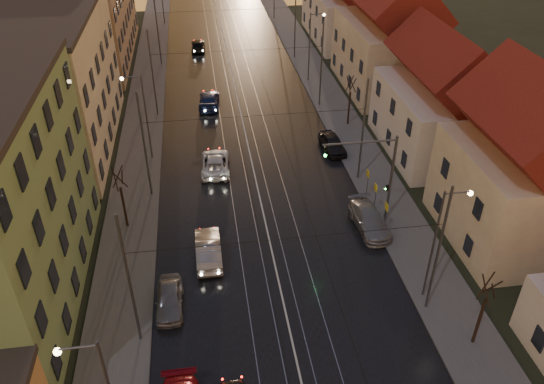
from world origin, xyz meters
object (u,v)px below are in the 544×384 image
driving_car_1 (208,249)px  driving_car_4 (198,45)px  driving_car_3 (209,100)px  street_lamp_1 (441,235)px  parked_right_2 (332,143)px  traffic_light_mast (379,170)px  street_lamp_3 (312,40)px  street_lamp_2 (142,109)px  driving_car_2 (215,163)px  parked_right_1 (370,220)px  parked_left_3 (169,299)px

driving_car_1 → driving_car_4: 43.16m
driving_car_3 → driving_car_4: size_ratio=1.18×
street_lamp_1 → parked_right_2: (-1.50, 19.13, -4.15)m
parked_right_2 → driving_car_4: bearing=106.3°
street_lamp_1 → traffic_light_mast: bearing=97.9°
street_lamp_3 → street_lamp_2: bearing=-138.7°
driving_car_2 → street_lamp_1: bearing=129.2°
street_lamp_3 → traffic_light_mast: street_lamp_3 is taller
traffic_light_mast → driving_car_4: bearing=106.1°
traffic_light_mast → driving_car_1: bearing=-169.1°
driving_car_1 → street_lamp_2: bearing=-72.3°
driving_car_1 → driving_car_4: (0.58, 43.16, -0.05)m
driving_car_1 → driving_car_4: size_ratio=1.10×
parked_right_2 → street_lamp_3: bearing=80.1°
driving_car_3 → driving_car_2: bearing=94.5°
driving_car_3 → parked_right_2: driving_car_3 is taller
street_lamp_2 → driving_car_1: 15.68m
street_lamp_1 → driving_car_1: (-13.49, 5.62, -4.09)m
driving_car_3 → parked_right_1: bearing=119.5°
street_lamp_3 → parked_right_2: street_lamp_3 is taller
traffic_light_mast → driving_car_1: traffic_light_mast is taller
driving_car_4 → parked_right_1: size_ratio=0.87×
street_lamp_3 → parked_left_3: bearing=-114.9°
driving_car_3 → parked_left_3: driving_car_3 is taller
street_lamp_2 → parked_right_2: 17.23m
street_lamp_2 → street_lamp_3: bearing=41.3°
driving_car_2 → parked_right_1: bearing=140.8°
parked_left_3 → traffic_light_mast: bearing=24.7°
street_lamp_1 → parked_right_1: 8.51m
street_lamp_3 → traffic_light_mast: size_ratio=1.11×
street_lamp_2 → driving_car_4: size_ratio=1.82×
driving_car_2 → driving_car_3: (0.08, 13.30, 0.03)m
parked_right_1 → driving_car_2: bearing=133.3°
street_lamp_2 → driving_car_4: 29.56m
street_lamp_1 → driving_car_2: street_lamp_1 is taller
driving_car_1 → driving_car_3: size_ratio=0.93×
parked_left_3 → parked_right_2: bearing=51.4°
parked_right_1 → driving_car_4: bearing=101.3°
driving_car_2 → driving_car_4: size_ratio=1.18×
street_lamp_2 → driving_car_3: size_ratio=1.55×
driving_car_1 → driving_car_2: 11.65m
street_lamp_1 → driving_car_1: bearing=157.4°
traffic_light_mast → parked_right_1: 3.97m
traffic_light_mast → parked_left_3: bearing=-156.1°
street_lamp_2 → parked_left_3: size_ratio=1.99×
parked_left_3 → driving_car_4: bearing=87.0°
driving_car_3 → parked_right_1: size_ratio=1.02×
street_lamp_2 → parked_right_1: bearing=-37.5°
driving_car_1 → driving_car_2: (1.14, 11.60, -0.08)m
street_lamp_2 → driving_car_3: street_lamp_2 is taller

